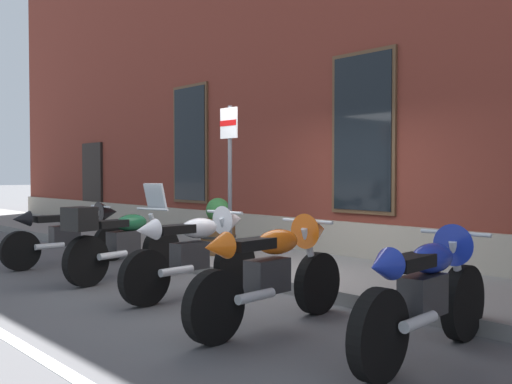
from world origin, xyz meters
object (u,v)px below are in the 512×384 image
Objects in this scene: motorcycle_orange_sport at (277,267)px; motorcycle_blue_sport at (431,287)px; parking_sign at (229,162)px; motorcycle_green_touring at (121,240)px; motorcycle_white_sport at (198,248)px; barrel_planter at (218,230)px; motorcycle_black_sport at (73,231)px.

motorcycle_orange_sport is 1.53m from motorcycle_blue_sport.
motorcycle_blue_sport is 0.91× the size of parking_sign.
motorcycle_white_sport is (1.54, 0.19, 0.02)m from motorcycle_green_touring.
motorcycle_green_touring reaches higher than motorcycle_blue_sport.
motorcycle_orange_sport is (1.64, -0.25, -0.00)m from motorcycle_white_sport.
motorcycle_orange_sport is 2.33× the size of barrel_planter.
motorcycle_black_sport is 6.41m from motorcycle_blue_sport.
motorcycle_green_touring reaches higher than motorcycle_orange_sport.
barrel_planter is (-0.34, 1.95, -0.01)m from motorcycle_green_touring.
motorcycle_green_touring is at bearing 178.92° from motorcycle_orange_sport.
motorcycle_orange_sport is 3.12m from parking_sign.
motorcycle_orange_sport is at bearing -1.74° from motorcycle_black_sport.
motorcycle_green_touring is 0.88× the size of parking_sign.
parking_sign reaches higher than barrel_planter.
motorcycle_white_sport is at bearing 1.85° from motorcycle_black_sport.
motorcycle_orange_sport is at bearing -169.88° from motorcycle_blue_sport.
motorcycle_white_sport reaches higher than motorcycle_orange_sport.
motorcycle_white_sport reaches higher than motorcycle_blue_sport.
motorcycle_blue_sport is at bearing -16.47° from parking_sign.
motorcycle_orange_sport reaches higher than motorcycle_black_sport.
barrel_planter is at bearing 160.89° from motorcycle_blue_sport.
motorcycle_black_sport is 1.73m from motorcycle_green_touring.
parking_sign reaches higher than motorcycle_orange_sport.
motorcycle_green_touring reaches higher than barrel_planter.
motorcycle_orange_sport is at bearing -29.73° from barrel_planter.
motorcycle_white_sport is 2.57m from barrel_planter.
motorcycle_blue_sport reaches higher than motorcycle_black_sport.
barrel_planter reaches higher than motorcycle_white_sport.
motorcycle_black_sport is 0.92× the size of parking_sign.
barrel_planter is at bearing 53.26° from motorcycle_black_sport.
motorcycle_orange_sport is at bearing -29.96° from parking_sign.
motorcycle_black_sport is 1.04× the size of motorcycle_white_sport.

